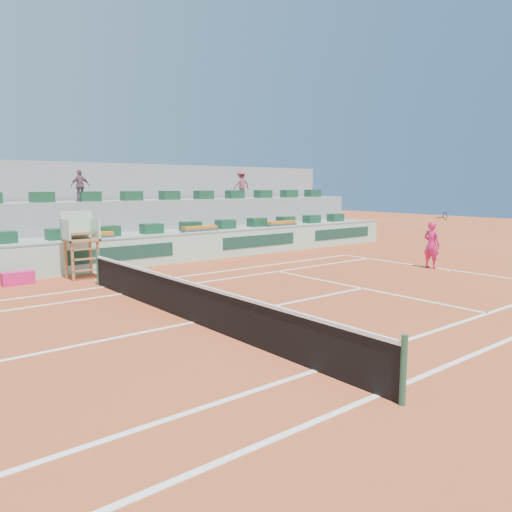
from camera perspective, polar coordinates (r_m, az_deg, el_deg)
name	(u,v)px	position (r m, az deg, el deg)	size (l,w,h in m)	color
ground	(193,322)	(12.33, -7.18, -7.54)	(90.00, 90.00, 0.00)	#A74320
seating_tier_lower	(53,252)	(21.89, -22.22, 0.38)	(36.00, 4.00, 1.20)	#9A9A97
seating_tier_upper	(40,232)	(23.34, -23.47, 2.48)	(36.00, 2.40, 2.60)	#9A9A97
stadium_back_wall	(28,210)	(24.82, -24.59, 4.80)	(36.00, 0.40, 4.40)	#9A9A97
player_bag	(18,278)	(18.51, -25.57, -2.31)	(1.00, 0.45, 0.45)	#E21D6E
spectator_mid	(80,186)	(23.00, -19.44, 7.58)	(0.81, 0.34, 1.38)	#785060
spectator_right	(241,184)	(27.46, -1.68, 8.19)	(0.98, 0.57, 1.52)	#8D464E
court_lines	(193,322)	(12.33, -7.18, -7.52)	(23.89, 11.09, 0.01)	white
tennis_net	(193,301)	(12.20, -7.22, -5.16)	(0.10, 11.97, 1.10)	black
advertising_hoarding	(72,258)	(19.81, -20.29, -0.18)	(36.00, 0.34, 1.26)	#AAD6BC
umpire_chair	(80,235)	(18.76, -19.50, 2.22)	(1.10, 0.90, 2.40)	#8E5F36
seat_row_lower	(59,234)	(20.94, -21.62, 2.35)	(32.90, 0.60, 0.44)	#174528
seat_row_upper	(42,197)	(22.68, -23.27, 6.20)	(32.90, 0.60, 0.44)	#174528
flower_planters	(23,241)	(19.78, -25.04, 1.60)	(26.80, 0.36, 0.28)	#4B4B4B
tennis_player	(432,245)	(21.18, 19.43, 1.24)	(0.46, 0.91, 2.28)	#E21D6E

